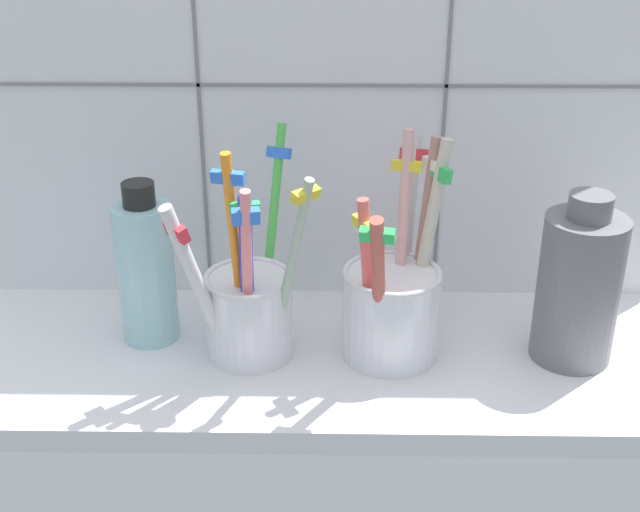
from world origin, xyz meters
TOP-DOWN VIEW (x-y plane):
  - counter_slab at (0.00, 0.00)cm, footprint 64.00×22.00cm
  - tile_wall_back at (0.00, 12.00)cm, footprint 64.00×2.20cm
  - toothbrush_cup_left at (-5.88, -0.20)cm, footprint 12.16×13.45cm
  - toothbrush_cup_right at (5.99, 0.22)cm, footprint 8.76×13.69cm
  - ceramic_vase at (21.00, -0.34)cm, footprint 6.68×6.68cm
  - soap_bottle at (-14.75, 2.54)cm, footprint 4.87×4.87cm

SIDE VIEW (x-z plane):
  - counter_slab at x=0.00cm, z-range 0.00..2.00cm
  - toothbrush_cup_left at x=-5.88cm, z-range -2.65..16.20cm
  - toothbrush_cup_right at x=5.99cm, z-range -2.45..16.39cm
  - soap_bottle at x=-14.75cm, z-range 1.34..15.67cm
  - ceramic_vase at x=21.00cm, z-range 1.30..15.88cm
  - tile_wall_back at x=0.00cm, z-range 0.00..45.00cm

